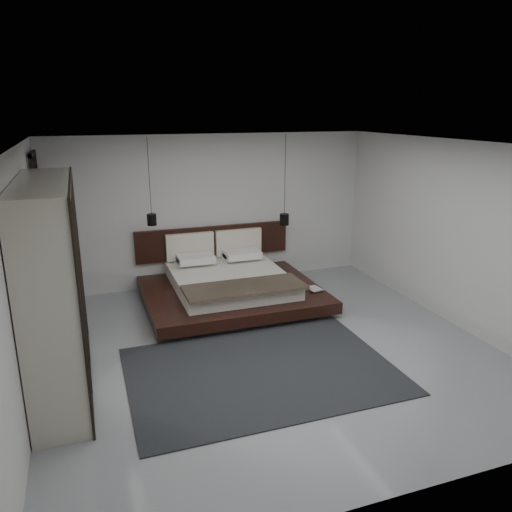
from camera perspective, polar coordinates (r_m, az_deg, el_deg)
name	(u,v)px	position (r m, az deg, el deg)	size (l,w,h in m)	color
floor	(269,347)	(7.14, 1.52, -10.40)	(6.00, 6.00, 0.00)	gray
ceiling	(271,144)	(6.38, 1.72, 12.63)	(6.00, 6.00, 0.00)	white
wall_back	(213,210)	(9.41, -4.94, 5.23)	(6.00, 6.00, 0.00)	silver
wall_front	(406,352)	(4.15, 16.80, -10.42)	(6.00, 6.00, 0.00)	silver
wall_left	(24,276)	(6.26, -24.99, -2.09)	(6.00, 6.00, 0.00)	silver
wall_right	(454,234)	(8.16, 21.71, 2.36)	(6.00, 6.00, 0.00)	silver
lattice_screen	(42,235)	(8.64, -23.25, 2.23)	(0.05, 0.90, 2.60)	black
bed	(230,284)	(8.68, -3.03, -3.27)	(2.94, 2.46, 1.10)	black
book_lower	(309,290)	(8.50, 6.13, -3.87)	(0.20, 0.27, 0.03)	#99724C
book_upper	(309,289)	(8.45, 6.09, -3.82)	(0.19, 0.26, 0.02)	#99724C
pendant_left	(152,219)	(8.58, -11.83, 4.15)	(0.16, 0.16, 1.46)	black
pendant_right	(284,219)	(9.23, 3.25, 4.26)	(0.17, 0.17, 1.64)	black
wardrobe	(54,288)	(6.22, -22.11, -3.42)	(0.60, 2.53, 2.48)	beige
rug	(261,370)	(6.56, 0.61, -12.95)	(3.35, 2.39, 0.01)	black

